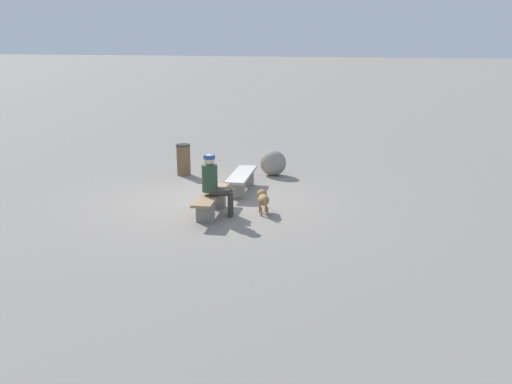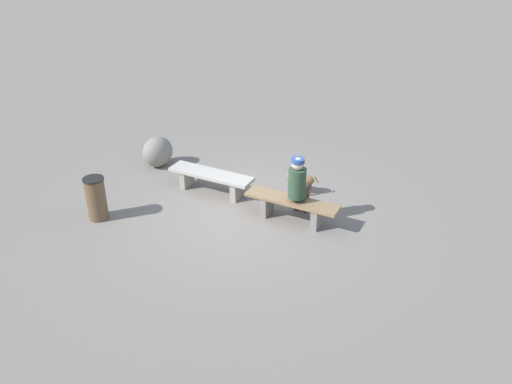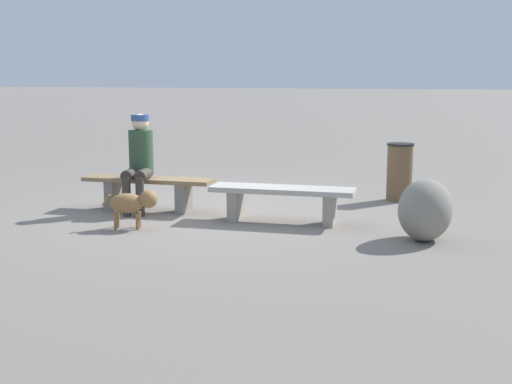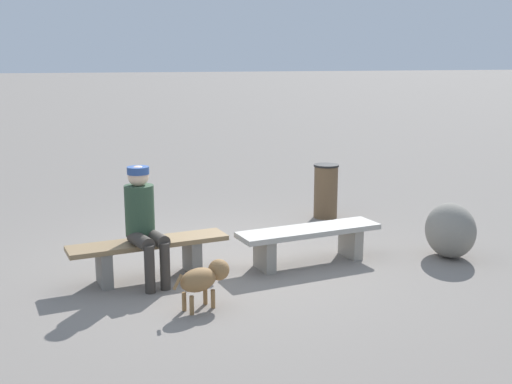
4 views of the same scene
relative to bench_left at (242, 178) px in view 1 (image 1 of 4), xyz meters
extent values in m
cube|color=gray|center=(0.99, -0.36, -0.35)|extent=(210.00, 210.00, 0.06)
cube|color=gray|center=(-0.59, -0.07, -0.13)|extent=(0.17, 0.39, 0.38)
cube|color=gray|center=(0.59, 0.07, -0.13)|extent=(0.17, 0.39, 0.38)
cube|color=#B2ADA3|center=(0.00, 0.00, 0.09)|extent=(1.82, 0.64, 0.06)
cube|color=gray|center=(1.42, -0.11, -0.12)|extent=(0.16, 0.37, 0.39)
cube|color=gray|center=(2.42, 0.00, -0.12)|extent=(0.16, 0.37, 0.39)
cube|color=#8C704C|center=(1.92, -0.06, 0.10)|extent=(1.81, 0.59, 0.05)
cylinder|color=#2D4733|center=(2.00, -0.05, 0.48)|extent=(0.32, 0.32, 0.56)
sphere|color=beige|center=(2.00, -0.05, 0.87)|extent=(0.23, 0.23, 0.23)
cylinder|color=#2D4C8C|center=(2.00, -0.05, 0.93)|extent=(0.24, 0.24, 0.08)
cylinder|color=#38332D|center=(2.04, 0.18, 0.20)|extent=(0.25, 0.45, 0.15)
cylinder|color=#38332D|center=(1.98, 0.38, -0.06)|extent=(0.11, 0.11, 0.52)
cylinder|color=#38332D|center=(1.86, 0.13, 0.20)|extent=(0.25, 0.45, 0.15)
cylinder|color=#38332D|center=(1.81, 0.34, -0.06)|extent=(0.11, 0.11, 0.52)
ellipsoid|color=olive|center=(1.60, 0.99, -0.01)|extent=(0.46, 0.37, 0.23)
sphere|color=olive|center=(1.36, 0.89, 0.04)|extent=(0.22, 0.22, 0.22)
cylinder|color=olive|center=(1.51, 0.88, -0.22)|extent=(0.04, 0.04, 0.19)
cylinder|color=olive|center=(1.46, 1.00, -0.22)|extent=(0.04, 0.04, 0.19)
cylinder|color=olive|center=(1.74, 0.98, -0.22)|extent=(0.04, 0.04, 0.19)
cylinder|color=olive|center=(1.69, 1.09, -0.22)|extent=(0.04, 0.04, 0.19)
cylinder|color=olive|center=(1.82, 1.08, 0.03)|extent=(0.12, 0.07, 0.15)
cylinder|color=brown|center=(-1.13, -1.99, 0.09)|extent=(0.36, 0.36, 0.81)
cylinder|color=black|center=(-1.13, -1.99, 0.51)|extent=(0.39, 0.39, 0.03)
ellipsoid|color=gray|center=(-1.76, 0.33, 0.03)|extent=(0.63, 0.76, 0.68)
camera|label=1|loc=(12.23, 3.89, 3.22)|focal=38.65mm
camera|label=2|loc=(6.12, -7.54, 4.91)|focal=37.67mm
camera|label=3|loc=(-2.53, 7.52, 1.44)|focal=45.91mm
camera|label=4|loc=(2.91, 6.72, 2.12)|focal=44.25mm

